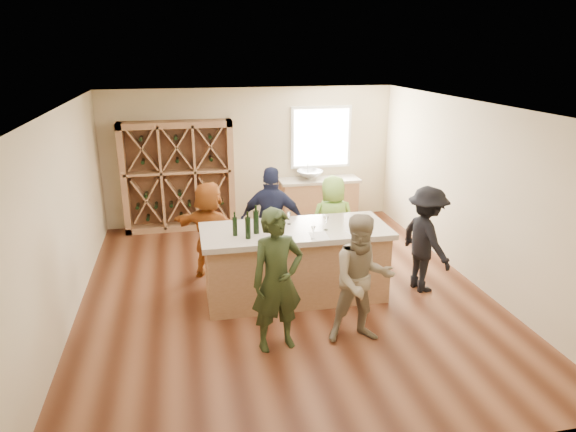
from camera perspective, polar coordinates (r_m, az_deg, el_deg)
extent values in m
cube|color=brown|center=(7.98, -0.41, -8.70)|extent=(6.00, 7.00, 0.10)
cube|color=white|center=(7.14, -0.47, 12.50)|extent=(6.00, 7.00, 0.10)
cube|color=beige|center=(10.83, -4.19, 6.69)|extent=(6.00, 0.10, 2.80)
cube|color=beige|center=(4.29, 9.24, -12.44)|extent=(6.00, 0.10, 2.80)
cube|color=beige|center=(7.48, -23.99, -0.21)|extent=(0.10, 7.00, 2.80)
cube|color=beige|center=(8.55, 20.05, 2.46)|extent=(0.10, 7.00, 2.80)
cube|color=white|center=(10.99, 3.69, 8.72)|extent=(1.30, 0.06, 1.30)
cube|color=white|center=(10.95, 3.74, 8.69)|extent=(1.18, 0.01, 1.18)
cube|color=#9E704B|center=(10.53, -12.07, 4.32)|extent=(2.20, 0.45, 2.20)
cube|color=#9E704B|center=(11.00, 3.42, 1.68)|extent=(1.60, 0.58, 0.86)
cube|color=#B5A894|center=(10.88, 3.47, 4.01)|extent=(1.70, 0.62, 0.06)
imported|color=silver|center=(10.80, 2.45, 4.59)|extent=(0.54, 0.54, 0.19)
cylinder|color=silver|center=(10.96, 2.22, 5.10)|extent=(0.02, 0.02, 0.30)
cube|color=#9E704B|center=(7.61, 0.79, -5.50)|extent=(2.60, 1.00, 1.00)
cube|color=#B5A894|center=(7.41, 0.81, -1.68)|extent=(2.72, 1.12, 0.08)
cylinder|color=black|center=(7.11, -5.92, -1.17)|extent=(0.08, 0.08, 0.27)
cylinder|color=black|center=(6.99, -4.48, -1.33)|extent=(0.08, 0.08, 0.30)
cylinder|color=black|center=(7.17, -3.56, -0.68)|extent=(0.10, 0.10, 0.33)
cylinder|color=black|center=(7.05, -1.58, -1.03)|extent=(0.09, 0.09, 0.32)
cone|color=white|center=(6.90, -1.06, -2.08)|extent=(0.08, 0.08, 0.18)
cone|color=white|center=(6.97, 2.82, -1.92)|extent=(0.08, 0.08, 0.17)
cone|color=white|center=(7.18, 7.23, -1.38)|extent=(0.08, 0.08, 0.19)
cone|color=white|center=(7.33, 4.25, -0.81)|extent=(0.10, 0.10, 0.20)
cone|color=white|center=(7.40, 8.51, -0.85)|extent=(0.09, 0.09, 0.18)
cube|color=white|center=(6.93, -0.92, -2.76)|extent=(0.30, 0.36, 0.00)
cube|color=white|center=(7.12, 3.48, -2.22)|extent=(0.26, 0.34, 0.00)
cube|color=white|center=(7.24, 7.66, -1.98)|extent=(0.26, 0.33, 0.00)
imported|color=#263319|center=(6.21, -1.20, -7.18)|extent=(0.73, 0.59, 1.80)
imported|color=gray|center=(6.44, 8.25, -7.01)|extent=(0.84, 0.49, 1.68)
imported|color=black|center=(7.99, 15.07, -2.53)|extent=(0.66, 1.12, 1.63)
imported|color=#191E38|center=(8.23, -1.73, -0.66)|extent=(1.17, 0.84, 1.80)
imported|color=#8CC64C|center=(8.57, 4.97, -0.69)|extent=(0.79, 0.53, 1.58)
imported|color=#994C19|center=(8.25, -8.67, -1.58)|extent=(1.52, 1.27, 1.59)
cone|color=white|center=(7.54, 0.11, -0.27)|extent=(0.07, 0.07, 0.18)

